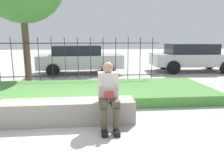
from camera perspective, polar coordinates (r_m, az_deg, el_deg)
name	(u,v)px	position (r m, az deg, el deg)	size (l,w,h in m)	color
ground_plane	(59,122)	(4.69, -13.57, -9.75)	(60.00, 60.00, 0.00)	#B2AFA8
stone_bench	(68,113)	(4.59, -11.46, -7.36)	(2.72, 0.57, 0.46)	gray
person_seated_reader	(109,93)	(4.14, -0.91, -2.24)	(0.42, 0.73, 1.26)	black
grass_berm	(68,93)	(6.55, -11.37, -2.21)	(8.42, 2.61, 0.27)	#4C893D
iron_fence	(72,61)	(8.05, -10.51, 6.00)	(6.42, 0.03, 1.74)	#232326
car_parked_right	(193,57)	(12.09, 20.30, 6.68)	(4.34, 2.20, 1.42)	#B7B7BC
car_parked_center	(80,59)	(10.82, -8.46, 6.56)	(4.07, 2.16, 1.36)	#B7B7BC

